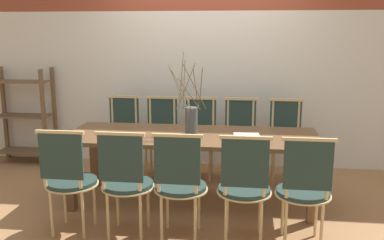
# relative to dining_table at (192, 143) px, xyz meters

# --- Properties ---
(ground_plane) EXTENTS (16.00, 16.00, 0.00)m
(ground_plane) POSITION_rel_dining_table_xyz_m (0.00, 0.00, -0.64)
(ground_plane) COLOR #9E7047
(wall_rear) EXTENTS (12.00, 0.06, 3.20)m
(wall_rear) POSITION_rel_dining_table_xyz_m (0.00, 1.37, 0.96)
(wall_rear) COLOR silver
(wall_rear) RESTS_ON ground_plane
(dining_table) EXTENTS (2.55, 0.92, 0.73)m
(dining_table) POSITION_rel_dining_table_xyz_m (0.00, 0.00, 0.00)
(dining_table) COLOR brown
(dining_table) RESTS_ON ground_plane
(chair_near_leftend) EXTENTS (0.46, 0.46, 0.97)m
(chair_near_leftend) POSITION_rel_dining_table_xyz_m (-0.97, -0.82, -0.12)
(chair_near_leftend) COLOR #233833
(chair_near_leftend) RESTS_ON ground_plane
(chair_near_left) EXTENTS (0.46, 0.46, 0.97)m
(chair_near_left) POSITION_rel_dining_table_xyz_m (-0.47, -0.82, -0.12)
(chair_near_left) COLOR #233833
(chair_near_left) RESTS_ON ground_plane
(chair_near_center) EXTENTS (0.46, 0.46, 0.97)m
(chair_near_center) POSITION_rel_dining_table_xyz_m (-0.00, -0.82, -0.12)
(chair_near_center) COLOR #233833
(chair_near_center) RESTS_ON ground_plane
(chair_near_right) EXTENTS (0.46, 0.46, 0.97)m
(chair_near_right) POSITION_rel_dining_table_xyz_m (0.54, -0.82, -0.12)
(chair_near_right) COLOR #233833
(chair_near_right) RESTS_ON ground_plane
(chair_near_rightend) EXTENTS (0.46, 0.46, 0.97)m
(chair_near_rightend) POSITION_rel_dining_table_xyz_m (1.02, -0.82, -0.12)
(chair_near_rightend) COLOR #233833
(chair_near_rightend) RESTS_ON ground_plane
(chair_far_leftend) EXTENTS (0.46, 0.46, 0.97)m
(chair_far_leftend) POSITION_rel_dining_table_xyz_m (-0.98, 0.82, -0.12)
(chair_far_leftend) COLOR #233833
(chair_far_leftend) RESTS_ON ground_plane
(chair_far_left) EXTENTS (0.46, 0.46, 0.97)m
(chair_far_left) POSITION_rel_dining_table_xyz_m (-0.49, 0.82, -0.12)
(chair_far_left) COLOR #233833
(chair_far_left) RESTS_ON ground_plane
(chair_far_center) EXTENTS (0.46, 0.46, 0.97)m
(chair_far_center) POSITION_rel_dining_table_xyz_m (-0.01, 0.82, -0.12)
(chair_far_center) COLOR #233833
(chair_far_center) RESTS_ON ground_plane
(chair_far_right) EXTENTS (0.46, 0.46, 0.97)m
(chair_far_right) POSITION_rel_dining_table_xyz_m (0.48, 0.82, -0.12)
(chair_far_right) COLOR #233833
(chair_far_right) RESTS_ON ground_plane
(chair_far_rightend) EXTENTS (0.46, 0.46, 0.97)m
(chair_far_rightend) POSITION_rel_dining_table_xyz_m (1.02, 0.82, -0.12)
(chair_far_rightend) COLOR #233833
(chair_far_rightend) RESTS_ON ground_plane
(vase_centerpiece) EXTENTS (0.40, 0.38, 0.83)m
(vase_centerpiece) POSITION_rel_dining_table_xyz_m (-0.01, 0.03, 0.25)
(vase_centerpiece) COLOR #4C5156
(vase_centerpiece) RESTS_ON dining_table
(book_stack) EXTENTS (0.26, 0.18, 0.02)m
(book_stack) POSITION_rel_dining_table_xyz_m (0.55, -0.02, 0.10)
(book_stack) COLOR beige
(book_stack) RESTS_ON dining_table
(shelving_rack) EXTENTS (0.78, 0.37, 1.29)m
(shelving_rack) POSITION_rel_dining_table_xyz_m (-2.42, 1.12, -0.00)
(shelving_rack) COLOR brown
(shelving_rack) RESTS_ON ground_plane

